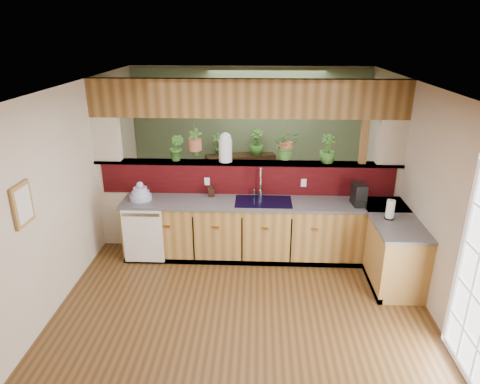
{
  "coord_description": "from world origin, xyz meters",
  "views": [
    {
      "loc": [
        0.16,
        -4.79,
        3.26
      ],
      "look_at": [
        -0.08,
        0.7,
        1.15
      ],
      "focal_mm": 32.0,
      "sensor_mm": 36.0,
      "label": 1
    }
  ],
  "objects_px": {
    "soap_dispenser": "(211,190)",
    "coffee_maker": "(359,195)",
    "dish_stack": "(141,194)",
    "shelving_console": "(240,176)",
    "paper_towel": "(390,210)",
    "faucet": "(260,181)",
    "glass_jar": "(225,147)"
  },
  "relations": [
    {
      "from": "dish_stack",
      "to": "soap_dispenser",
      "type": "xyz_separation_m",
      "value": [
        1.02,
        0.18,
        0.01
      ]
    },
    {
      "from": "glass_jar",
      "to": "paper_towel",
      "type": "bearing_deg",
      "value": -21.82
    },
    {
      "from": "coffee_maker",
      "to": "paper_towel",
      "type": "distance_m",
      "value": 0.56
    },
    {
      "from": "faucet",
      "to": "coffee_maker",
      "type": "relative_size",
      "value": 1.53
    },
    {
      "from": "coffee_maker",
      "to": "glass_jar",
      "type": "distance_m",
      "value": 2.05
    },
    {
      "from": "faucet",
      "to": "glass_jar",
      "type": "height_order",
      "value": "glass_jar"
    },
    {
      "from": "dish_stack",
      "to": "coffee_maker",
      "type": "height_order",
      "value": "coffee_maker"
    },
    {
      "from": "soap_dispenser",
      "to": "coffee_maker",
      "type": "xyz_separation_m",
      "value": [
        2.13,
        -0.24,
        0.04
      ]
    },
    {
      "from": "glass_jar",
      "to": "soap_dispenser",
      "type": "bearing_deg",
      "value": -136.6
    },
    {
      "from": "dish_stack",
      "to": "coffee_maker",
      "type": "bearing_deg",
      "value": -1.15
    },
    {
      "from": "coffee_maker",
      "to": "paper_towel",
      "type": "bearing_deg",
      "value": -61.16
    },
    {
      "from": "soap_dispenser",
      "to": "shelving_console",
      "type": "distance_m",
      "value": 2.18
    },
    {
      "from": "coffee_maker",
      "to": "paper_towel",
      "type": "xyz_separation_m",
      "value": [
        0.31,
        -0.46,
        -0.02
      ]
    },
    {
      "from": "dish_stack",
      "to": "soap_dispenser",
      "type": "bearing_deg",
      "value": 9.86
    },
    {
      "from": "faucet",
      "to": "paper_towel",
      "type": "distance_m",
      "value": 1.85
    },
    {
      "from": "faucet",
      "to": "coffee_maker",
      "type": "xyz_separation_m",
      "value": [
        1.4,
        -0.22,
        -0.11
      ]
    },
    {
      "from": "faucet",
      "to": "coffee_maker",
      "type": "distance_m",
      "value": 1.42
    },
    {
      "from": "paper_towel",
      "to": "glass_jar",
      "type": "distance_m",
      "value": 2.48
    },
    {
      "from": "faucet",
      "to": "dish_stack",
      "type": "bearing_deg",
      "value": -175.0
    },
    {
      "from": "coffee_maker",
      "to": "glass_jar",
      "type": "bearing_deg",
      "value": 161.87
    },
    {
      "from": "faucet",
      "to": "shelving_console",
      "type": "bearing_deg",
      "value": 100.28
    },
    {
      "from": "coffee_maker",
      "to": "glass_jar",
      "type": "relative_size",
      "value": 0.71
    },
    {
      "from": "coffee_maker",
      "to": "soap_dispenser",
      "type": "bearing_deg",
      "value": 168.21
    },
    {
      "from": "soap_dispenser",
      "to": "shelving_console",
      "type": "bearing_deg",
      "value": 80.62
    },
    {
      "from": "glass_jar",
      "to": "shelving_console",
      "type": "xyz_separation_m",
      "value": [
        0.14,
        1.9,
        -1.11
      ]
    },
    {
      "from": "soap_dispenser",
      "to": "coffee_maker",
      "type": "relative_size",
      "value": 0.65
    },
    {
      "from": "faucet",
      "to": "shelving_console",
      "type": "height_order",
      "value": "faucet"
    },
    {
      "from": "paper_towel",
      "to": "glass_jar",
      "type": "height_order",
      "value": "glass_jar"
    },
    {
      "from": "dish_stack",
      "to": "glass_jar",
      "type": "bearing_deg",
      "value": 16.92
    },
    {
      "from": "soap_dispenser",
      "to": "paper_towel",
      "type": "distance_m",
      "value": 2.54
    },
    {
      "from": "coffee_maker",
      "to": "dish_stack",
      "type": "bearing_deg",
      "value": 173.49
    },
    {
      "from": "soap_dispenser",
      "to": "paper_towel",
      "type": "bearing_deg",
      "value": -15.97
    }
  ]
}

